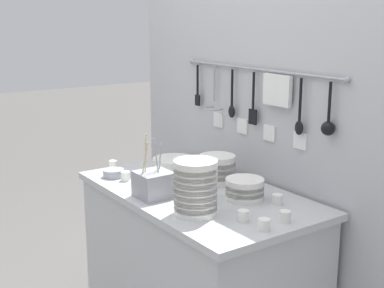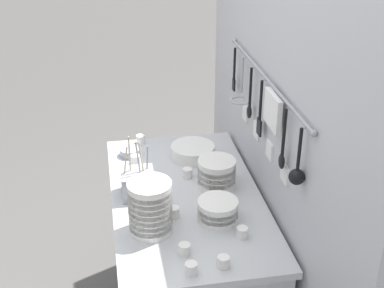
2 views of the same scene
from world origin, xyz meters
The scene contains 18 objects.
counter centered at (0.00, 0.00, 0.45)m, with size 1.12×0.63×0.89m.
back_wall centered at (0.00, 0.35, 0.98)m, with size 1.92×0.11×1.95m.
bowl_stack_wide_centre centered at (0.20, 0.09, 0.94)m, with size 0.16×0.16×0.09m.
bowl_stack_back_corner centered at (-0.05, 0.14, 0.96)m, with size 0.17×0.17×0.13m.
bowl_stack_nested_right centered at (0.23, -0.17, 1.00)m, with size 0.17×0.17×0.22m.
plate_stack centered at (-0.32, 0.09, 0.92)m, with size 0.21×0.21×0.06m.
steel_mixing_bowl centered at (-0.39, -0.21, 0.91)m, with size 0.10×0.10×0.04m.
cutlery_caddy centered at (-0.04, -0.20, 0.95)m, with size 0.14×0.14×0.27m.
cup_back_left centered at (0.06, -0.10, 0.91)m, with size 0.04×0.04×0.04m.
cup_front_right centered at (-0.31, -0.19, 0.91)m, with size 0.04×0.04×0.04m.
cup_beside_plates centered at (0.33, 0.16, 0.91)m, with size 0.04×0.04×0.04m.
cup_mid_row centered at (0.48, 0.05, 0.91)m, with size 0.04×0.04×0.04m.
cup_edge_far centered at (-0.52, -0.15, 0.91)m, with size 0.04×0.04×0.04m.
cup_edge_near centered at (-0.17, 0.15, 0.91)m, with size 0.04×0.04×0.04m.
cup_back_right centered at (0.39, -0.07, 0.91)m, with size 0.04×0.04×0.04m.
cup_centre centered at (0.50, -0.07, 0.91)m, with size 0.04×0.04×0.04m.
cup_front_left centered at (0.15, -0.07, 0.91)m, with size 0.04×0.04×0.04m.
cup_by_caddy centered at (-0.14, 0.03, 0.91)m, with size 0.04×0.04×0.04m.
Camera 1 is at (1.81, -1.29, 1.64)m, focal length 50.00 mm.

